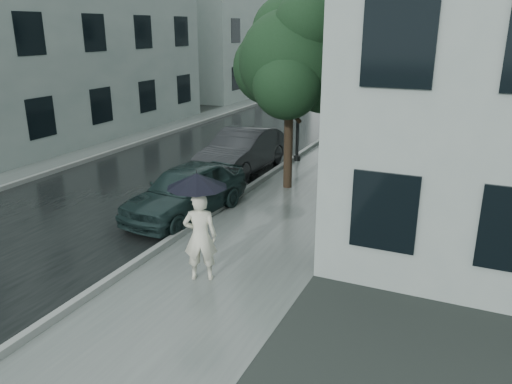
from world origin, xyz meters
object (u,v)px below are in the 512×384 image
at_px(pedestrian, 200,237).
at_px(car_far, 243,150).
at_px(lamp_post, 296,74).
at_px(car_near, 186,190).
at_px(street_tree, 291,60).

bearing_deg(pedestrian, car_far, -94.32).
bearing_deg(car_far, pedestrian, -68.59).
bearing_deg(pedestrian, lamp_post, -104.71).
bearing_deg(car_far, car_near, -82.00).
height_order(lamp_post, car_near, lamp_post).
bearing_deg(car_far, street_tree, -23.43).
height_order(pedestrian, lamp_post, lamp_post).
distance_m(lamp_post, car_near, 7.19).
relative_size(pedestrian, car_far, 0.40).
bearing_deg(lamp_post, street_tree, -60.68).
distance_m(street_tree, car_near, 5.04).
bearing_deg(car_near, lamp_post, 91.12).
relative_size(street_tree, lamp_post, 1.03).
bearing_deg(pedestrian, car_near, -77.62).
relative_size(pedestrian, car_near, 0.45).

